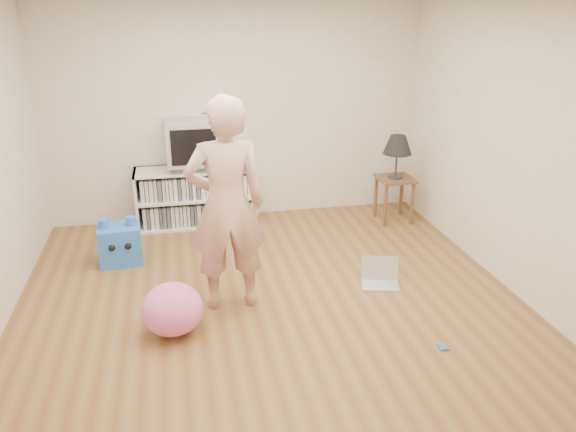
% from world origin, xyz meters
% --- Properties ---
extents(ground, '(4.50, 4.50, 0.00)m').
position_xyz_m(ground, '(0.00, 0.00, 0.00)').
color(ground, brown).
rests_on(ground, ground).
extents(walls, '(4.52, 4.52, 2.60)m').
position_xyz_m(walls, '(0.00, 0.00, 1.30)').
color(walls, beige).
rests_on(walls, ground).
extents(media_unit, '(1.40, 0.45, 0.70)m').
position_xyz_m(media_unit, '(-0.54, 2.04, 0.35)').
color(media_unit, white).
rests_on(media_unit, ground).
extents(dvd_deck, '(0.45, 0.35, 0.07)m').
position_xyz_m(dvd_deck, '(-0.54, 2.02, 0.73)').
color(dvd_deck, gray).
rests_on(dvd_deck, media_unit).
extents(crt_tv, '(0.60, 0.53, 0.50)m').
position_xyz_m(crt_tv, '(-0.54, 2.02, 1.02)').
color(crt_tv, '#A4A4A9').
rests_on(crt_tv, dvd_deck).
extents(side_table, '(0.42, 0.42, 0.55)m').
position_xyz_m(side_table, '(1.83, 1.65, 0.42)').
color(side_table, brown).
rests_on(side_table, ground).
extents(table_lamp, '(0.34, 0.34, 0.52)m').
position_xyz_m(table_lamp, '(1.83, 1.65, 0.94)').
color(table_lamp, '#333333').
rests_on(table_lamp, side_table).
extents(person, '(0.70, 0.47, 1.87)m').
position_xyz_m(person, '(-0.36, 0.02, 0.94)').
color(person, '#DDA997').
rests_on(person, ground).
extents(laptop, '(0.41, 0.37, 0.24)m').
position_xyz_m(laptop, '(1.09, 0.12, 0.07)').
color(laptop, silver).
rests_on(laptop, ground).
extents(playing_cards, '(0.07, 0.09, 0.02)m').
position_xyz_m(playing_cards, '(1.20, -1.00, 0.01)').
color(playing_cards, '#446AB6').
rests_on(playing_cards, ground).
extents(plush_blue, '(0.45, 0.39, 0.49)m').
position_xyz_m(plush_blue, '(-1.37, 1.10, 0.21)').
color(plush_blue, blue).
rests_on(plush_blue, ground).
extents(plush_pink, '(0.66, 0.66, 0.42)m').
position_xyz_m(plush_pink, '(-0.86, -0.34, 0.21)').
color(plush_pink, pink).
rests_on(plush_pink, ground).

